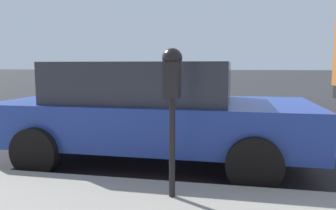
% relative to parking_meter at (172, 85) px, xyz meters
% --- Properties ---
extents(ground_plane, '(220.00, 220.00, 0.00)m').
position_rel_parking_meter_xyz_m(ground_plane, '(2.62, 0.37, -1.24)').
color(ground_plane, '#2B2B2D').
extents(parking_meter, '(0.21, 0.19, 1.43)m').
position_rel_parking_meter_xyz_m(parking_meter, '(0.00, 0.00, 0.00)').
color(parking_meter, black).
rests_on(parking_meter, sidewalk).
extents(car_blue, '(2.18, 4.41, 1.47)m').
position_rel_parking_meter_xyz_m(car_blue, '(1.65, 0.60, -0.47)').
color(car_blue, navy).
rests_on(car_blue, ground_plane).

